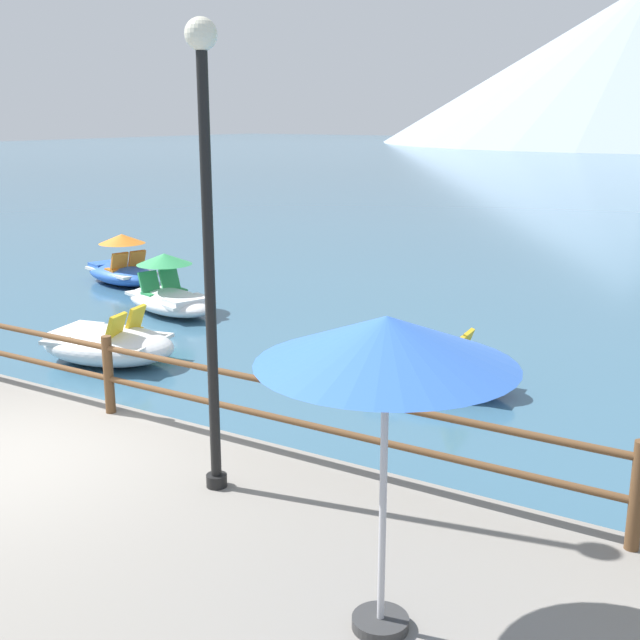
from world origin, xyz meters
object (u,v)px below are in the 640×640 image
(lamp_post, at_px, (208,221))
(beach_umbrella, at_px, (386,345))
(pedal_boat_0, at_px, (121,268))
(pedal_boat_1, at_px, (169,295))
(pedal_boat_2, at_px, (107,344))
(pedal_boat_3, at_px, (433,369))

(lamp_post, relative_size, beach_umbrella, 1.90)
(lamp_post, distance_m, pedal_boat_0, 12.30)
(beach_umbrella, height_order, pedal_boat_1, beach_umbrella)
(pedal_boat_1, bearing_deg, beach_umbrella, -40.73)
(pedal_boat_2, bearing_deg, lamp_post, -33.72)
(pedal_boat_0, relative_size, pedal_boat_3, 1.04)
(pedal_boat_0, height_order, pedal_boat_3, pedal_boat_0)
(beach_umbrella, bearing_deg, pedal_boat_1, 139.27)
(beach_umbrella, relative_size, pedal_boat_2, 0.89)
(beach_umbrella, relative_size, pedal_boat_3, 0.89)
(pedal_boat_0, distance_m, pedal_boat_1, 3.29)
(lamp_post, height_order, pedal_boat_0, lamp_post)
(pedal_boat_0, relative_size, pedal_boat_1, 0.94)
(beach_umbrella, height_order, pedal_boat_2, beach_umbrella)
(pedal_boat_3, bearing_deg, pedal_boat_1, 167.19)
(beach_umbrella, height_order, pedal_boat_0, beach_umbrella)
(pedal_boat_0, xyz_separation_m, pedal_boat_1, (2.89, -1.57, -0.00))
(pedal_boat_2, distance_m, pedal_boat_3, 5.19)
(lamp_post, bearing_deg, beach_umbrella, -25.61)
(lamp_post, height_order, pedal_boat_1, lamp_post)
(pedal_boat_1, distance_m, pedal_boat_2, 3.40)
(beach_umbrella, bearing_deg, lamp_post, 154.39)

